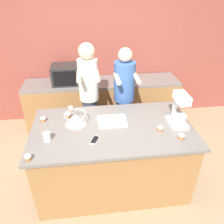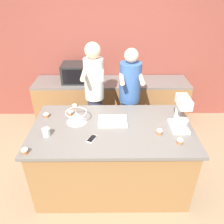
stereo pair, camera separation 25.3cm
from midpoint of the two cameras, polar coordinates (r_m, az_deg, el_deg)
ground_plane at (r=3.27m, az=2.33°, el=-17.47°), size 16.00×16.00×0.00m
back_wall at (r=4.18m, az=1.59°, el=15.80°), size 10.00×0.06×2.70m
island_counter at (r=2.94m, az=2.53°, el=-11.43°), size 1.95×1.09×0.93m
back_counter at (r=4.19m, az=1.57°, el=2.45°), size 2.80×0.60×0.89m
person_left at (r=3.28m, az=-2.35°, el=4.05°), size 0.30×0.48×1.76m
person_right at (r=3.34m, az=6.72°, el=3.03°), size 0.33×0.50×1.68m
stand_mixer at (r=2.70m, az=20.13°, el=-0.78°), size 0.20×0.30×0.41m
mixing_bowl at (r=2.72m, az=-6.67°, el=-1.23°), size 0.27×0.27×0.14m
baking_tray at (r=2.73m, az=2.84°, el=-2.34°), size 0.36×0.27×0.04m
microwave_oven at (r=3.96m, az=-7.04°, el=10.11°), size 0.56×0.41×0.33m
cell_phone at (r=2.45m, az=-2.34°, el=-7.08°), size 0.13×0.16×0.01m
drinking_glass at (r=2.55m, az=-14.12°, el=-5.25°), size 0.08×0.08×0.10m
cupcake_0 at (r=2.53m, az=20.16°, el=-7.20°), size 0.07×0.07×0.06m
cupcake_1 at (r=2.90m, az=-8.27°, el=-0.22°), size 0.07×0.07×0.06m
cupcake_2 at (r=3.05m, az=-7.44°, el=1.53°), size 0.07×0.07×0.06m
cupcake_3 at (r=2.60m, az=15.07°, el=-5.01°), size 0.07×0.07×0.06m
cupcake_4 at (r=2.38m, az=-19.04°, el=-9.62°), size 0.07×0.07×0.06m
cupcake_5 at (r=2.91m, az=-14.46°, el=-0.81°), size 0.07×0.07×0.06m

